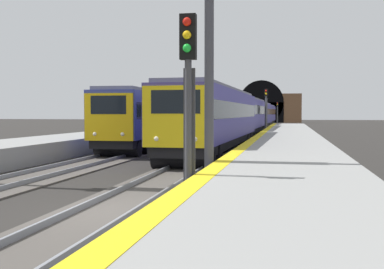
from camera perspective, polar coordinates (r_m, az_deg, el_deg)
The scene contains 11 objects.
ground_plane at distance 11.83m, azimuth -9.81°, elevation -9.24°, with size 320.00×320.00×0.00m, color #282623.
platform_right at distance 10.96m, azimuth 10.92°, elevation -7.62°, with size 112.00×4.15×0.97m, color gray.
platform_right_edge_strip at distance 11.05m, azimuth 1.40°, elevation -4.93°, with size 112.00×0.50×0.01m, color yellow.
track_main_line at distance 11.82m, azimuth -9.81°, elevation -9.04°, with size 160.00×2.63×0.21m.
train_main_approaching at distance 56.15m, azimuth 7.16°, elevation 2.34°, with size 74.73×3.32×3.84m.
train_adjacent_platform at distance 43.84m, azimuth -0.75°, elevation 2.29°, with size 39.63×3.18×4.72m.
railway_signal_near at distance 11.21m, azimuth -0.45°, elevation 4.91°, with size 0.39×0.38×4.70m.
railway_signal_mid at distance 49.42m, azimuth 8.79°, elevation 3.08°, with size 0.39×0.38×4.87m.
railway_signal_far at distance 97.87m, azimuth 10.12°, elevation 2.71°, with size 0.39×0.38×4.57m.
overhead_signal_gantry at distance 16.10m, azimuth -14.04°, elevation 14.50°, with size 0.70×9.05×7.64m.
tunnel_portal at distance 120.51m, azimuth 8.26°, elevation 3.13°, with size 2.17×19.46×10.90m.
Camera 1 is at (-10.79, -4.22, 2.42)m, focal length 44.88 mm.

